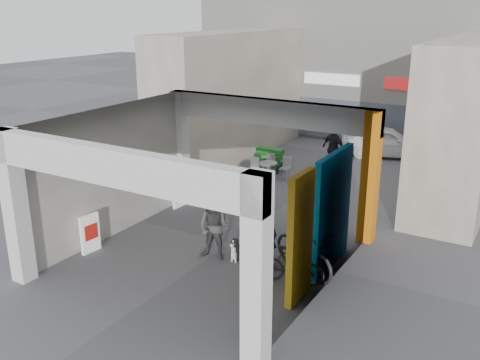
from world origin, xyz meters
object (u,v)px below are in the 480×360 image
Objects in this scene: man_with_dog at (264,235)px; bicycle_rear at (292,265)px; cafe_set at (269,171)px; man_elderly at (310,202)px; border_collie at (236,251)px; man_back_turned at (214,227)px; bicycle_front at (304,251)px; produce_stand at (268,162)px; white_van at (386,141)px; man_crates at (334,148)px.

man_with_dog is 1.06m from bicycle_rear.
bicycle_rear is at bearing -58.57° from cafe_set.
man_elderly reaches higher than cafe_set.
border_collie is (2.35, -6.21, -0.04)m from cafe_set.
bicycle_front is (2.15, 0.51, -0.30)m from man_back_turned.
cafe_set is 1.06× the size of produce_stand.
bicycle_rear is (1.65, -0.34, 0.20)m from border_collie.
white_van reaches higher than produce_stand.
cafe_set is 6.64m from border_collie.
border_collie is at bearing -117.22° from man_elderly.
man_back_turned is 2.19m from bicycle_rear.
border_collie is 11.31m from white_van.
border_collie is at bearing 128.35° from bicycle_front.
border_collie is 0.37× the size of man_back_turned.
border_collie is 1.70m from bicycle_front.
cafe_set is 7.13m from bicycle_front.
man_with_dog reaches higher than white_van.
man_elderly is at bearing 92.85° from border_collie.
bicycle_rear is (0.91, -0.40, -0.37)m from man_with_dog.
white_van reaches higher than bicycle_rear.
bicycle_rear is (0.82, -2.84, -0.42)m from man_elderly.
cafe_set is at bearing 71.27° from man_crates.
man_with_dog is at bearing -100.93° from man_elderly.
produce_stand is 2.03× the size of border_collie.
man_crates reaches higher than border_collie.
cafe_set is at bearing 99.50° from man_back_turned.
produce_stand is 8.67m from bicycle_rear.
border_collie is 0.17× the size of white_van.
cafe_set is 0.36× the size of white_van.
bicycle_front is at bearing -11.82° from bicycle_rear.
produce_stand is 0.77× the size of man_with_dog.
man_crates is at bearing 17.09° from produce_stand.
man_back_turned is at bearing 130.96° from bicycle_front.
man_with_dog is (3.09, -6.15, 0.53)m from cafe_set.
man_back_turned is (1.85, -6.40, 0.55)m from cafe_set.
man_crates is at bearing 49.39° from cafe_set.
man_with_dog is at bearing 164.27° from white_van.
bicycle_front is (1.65, 0.31, 0.29)m from border_collie.
man_with_dog reaches higher than cafe_set.
white_van is at bearing 84.21° from man_elderly.
man_crates is 3.32m from white_van.
man_crates is 0.88× the size of bicycle_front.
white_van is at bearing 34.17° from bicycle_front.
man_crates is at bearing 84.57° from man_back_turned.
bicycle_rear reaches higher than produce_stand.
man_elderly is (3.67, -4.57, 0.54)m from produce_stand.
man_elderly is at bearing 48.12° from bicycle_front.
white_van is at bearing -5.62° from bicycle_rear.
cafe_set is 2.15× the size of border_collie.
bicycle_front is 1.37× the size of bicycle_rear.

